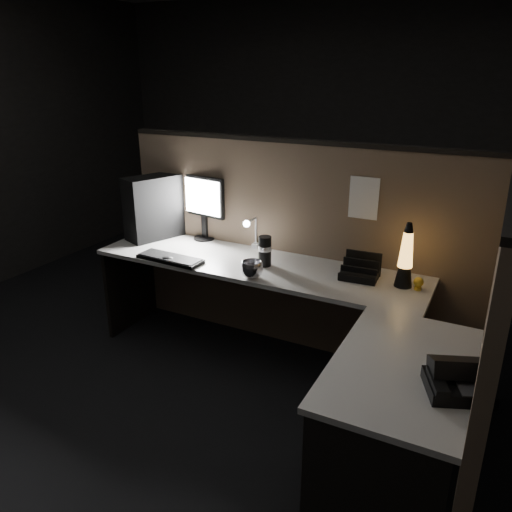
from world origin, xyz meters
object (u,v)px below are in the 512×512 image
at_px(keyboard, 170,259).
at_px(desk_phone, 458,379).
at_px(pc_tower, 155,207).
at_px(monitor, 204,202).
at_px(lava_lamp, 405,260).

xyz_separation_m(keyboard, desk_phone, (1.93, -0.68, 0.04)).
bearing_deg(keyboard, pc_tower, 139.14).
xyz_separation_m(pc_tower, keyboard, (0.40, -0.37, -0.23)).
distance_m(monitor, keyboard, 0.59).
bearing_deg(lava_lamp, pc_tower, 177.47).
bearing_deg(keyboard, monitor, 97.18).
distance_m(lava_lamp, desk_phone, 1.06).
distance_m(monitor, lava_lamp, 1.58).
bearing_deg(lava_lamp, monitor, 171.90).
xyz_separation_m(pc_tower, monitor, (0.36, 0.14, 0.05)).
height_order(monitor, keyboard, monitor).
xyz_separation_m(monitor, desk_phone, (1.98, -1.19, -0.24)).
distance_m(pc_tower, monitor, 0.38).
height_order(monitor, lava_lamp, monitor).
relative_size(pc_tower, desk_phone, 1.56).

